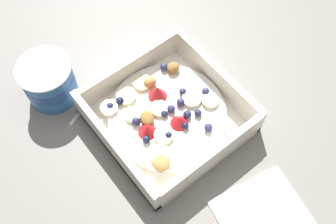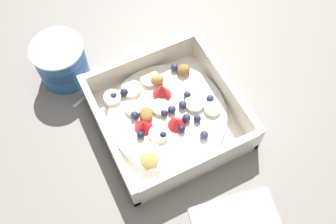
{
  "view_description": "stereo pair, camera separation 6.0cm",
  "coord_description": "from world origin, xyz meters",
  "px_view_note": "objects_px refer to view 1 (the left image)",
  "views": [
    {
      "loc": [
        -0.23,
        0.17,
        0.56
      ],
      "look_at": [
        -0.0,
        -0.01,
        0.03
      ],
      "focal_mm": 42.49,
      "sensor_mm": 36.0,
      "label": 1
    },
    {
      "loc": [
        -0.26,
        0.12,
        0.56
      ],
      "look_at": [
        -0.0,
        -0.01,
        0.03
      ],
      "focal_mm": 42.49,
      "sensor_mm": 36.0,
      "label": 2
    }
  ],
  "objects_px": {
    "fruit_bowl": "(167,116)",
    "folded_napkin": "(266,220)",
    "spoon": "(114,69)",
    "yogurt_cup": "(49,81)"
  },
  "relations": [
    {
      "from": "folded_napkin",
      "to": "fruit_bowl",
      "type": "bearing_deg",
      "value": 2.97
    },
    {
      "from": "spoon",
      "to": "yogurt_cup",
      "type": "xyz_separation_m",
      "value": [
        0.02,
        0.1,
        0.03
      ]
    },
    {
      "from": "fruit_bowl",
      "to": "folded_napkin",
      "type": "bearing_deg",
      "value": -177.03
    },
    {
      "from": "folded_napkin",
      "to": "yogurt_cup",
      "type": "bearing_deg",
      "value": 18.92
    },
    {
      "from": "fruit_bowl",
      "to": "yogurt_cup",
      "type": "bearing_deg",
      "value": 36.34
    },
    {
      "from": "yogurt_cup",
      "to": "spoon",
      "type": "bearing_deg",
      "value": -101.58
    },
    {
      "from": "fruit_bowl",
      "to": "spoon",
      "type": "bearing_deg",
      "value": 4.47
    },
    {
      "from": "spoon",
      "to": "fruit_bowl",
      "type": "bearing_deg",
      "value": -175.53
    },
    {
      "from": "yogurt_cup",
      "to": "fruit_bowl",
      "type": "bearing_deg",
      "value": -143.66
    },
    {
      "from": "folded_napkin",
      "to": "spoon",
      "type": "bearing_deg",
      "value": 3.56
    }
  ]
}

